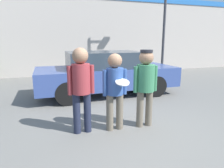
{
  "coord_description": "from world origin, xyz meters",
  "views": [
    {
      "loc": [
        -1.66,
        -3.83,
        1.88
      ],
      "look_at": [
        -0.34,
        0.13,
        0.96
      ],
      "focal_mm": 32.0,
      "sensor_mm": 36.0,
      "label": 1
    }
  ],
  "objects_px": {
    "person_left": "(81,83)",
    "person_middle_with_frisbee": "(115,86)",
    "person_right": "(145,81)",
    "parked_car_near": "(106,73)"
  },
  "relations": [
    {
      "from": "parked_car_near",
      "to": "person_right",
      "type": "bearing_deg",
      "value": -89.71
    },
    {
      "from": "person_left",
      "to": "person_right",
      "type": "xyz_separation_m",
      "value": [
        1.36,
        -0.12,
        -0.03
      ]
    },
    {
      "from": "person_left",
      "to": "person_right",
      "type": "distance_m",
      "value": 1.36
    },
    {
      "from": "person_right",
      "to": "parked_car_near",
      "type": "bearing_deg",
      "value": 90.29
    },
    {
      "from": "person_left",
      "to": "person_middle_with_frisbee",
      "type": "distance_m",
      "value": 0.69
    },
    {
      "from": "person_left",
      "to": "person_right",
      "type": "bearing_deg",
      "value": -5.01
    },
    {
      "from": "person_right",
      "to": "person_left",
      "type": "bearing_deg",
      "value": 174.99
    },
    {
      "from": "person_right",
      "to": "parked_car_near",
      "type": "height_order",
      "value": "person_right"
    },
    {
      "from": "person_left",
      "to": "parked_car_near",
      "type": "xyz_separation_m",
      "value": [
        1.34,
        2.73,
        -0.28
      ]
    },
    {
      "from": "person_left",
      "to": "person_middle_with_frisbee",
      "type": "xyz_separation_m",
      "value": [
        0.68,
        -0.08,
        -0.09
      ]
    }
  ]
}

